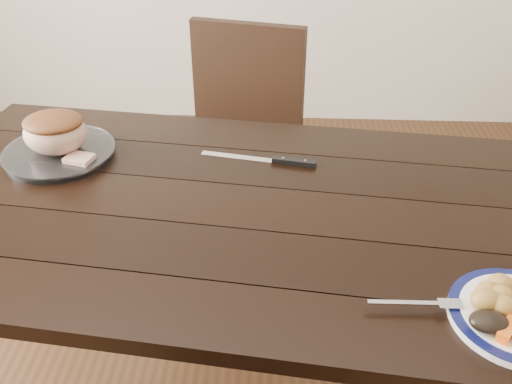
{
  "coord_description": "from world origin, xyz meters",
  "views": [
    {
      "loc": [
        0.13,
        -1.13,
        1.54
      ],
      "look_at": [
        0.08,
        -0.02,
        0.8
      ],
      "focal_mm": 40.0,
      "sensor_mm": 36.0,
      "label": 1
    }
  ],
  "objects_px": {
    "chair_far": "(240,140)",
    "carving_knife": "(280,161)",
    "fork": "(422,304)",
    "roast_joint": "(55,133)",
    "serving_platter": "(60,154)",
    "dining_table": "(225,234)"
  },
  "relations": [
    {
      "from": "dining_table",
      "to": "roast_joint",
      "type": "relative_size",
      "value": 10.01
    },
    {
      "from": "chair_far",
      "to": "roast_joint",
      "type": "bearing_deg",
      "value": 61.94
    },
    {
      "from": "fork",
      "to": "carving_knife",
      "type": "height_order",
      "value": "fork"
    },
    {
      "from": "chair_far",
      "to": "carving_knife",
      "type": "bearing_deg",
      "value": 118.32
    },
    {
      "from": "chair_far",
      "to": "roast_joint",
      "type": "distance_m",
      "value": 0.76
    },
    {
      "from": "serving_platter",
      "to": "carving_knife",
      "type": "distance_m",
      "value": 0.61
    },
    {
      "from": "chair_far",
      "to": "dining_table",
      "type": "bearing_deg",
      "value": 103.88
    },
    {
      "from": "dining_table",
      "to": "fork",
      "type": "relative_size",
      "value": 9.52
    },
    {
      "from": "serving_platter",
      "to": "roast_joint",
      "type": "relative_size",
      "value": 1.74
    },
    {
      "from": "chair_far",
      "to": "fork",
      "type": "height_order",
      "value": "chair_far"
    },
    {
      "from": "fork",
      "to": "carving_knife",
      "type": "xyz_separation_m",
      "value": [
        -0.28,
        0.54,
        -0.01
      ]
    },
    {
      "from": "fork",
      "to": "carving_knife",
      "type": "distance_m",
      "value": 0.61
    },
    {
      "from": "dining_table",
      "to": "serving_platter",
      "type": "xyz_separation_m",
      "value": [
        -0.47,
        0.21,
        0.1
      ]
    },
    {
      "from": "dining_table",
      "to": "carving_knife",
      "type": "distance_m",
      "value": 0.26
    },
    {
      "from": "serving_platter",
      "to": "chair_far",
      "type": "bearing_deg",
      "value": 49.3
    },
    {
      "from": "fork",
      "to": "roast_joint",
      "type": "height_order",
      "value": "roast_joint"
    },
    {
      "from": "roast_joint",
      "to": "carving_knife",
      "type": "bearing_deg",
      "value": -0.3
    },
    {
      "from": "serving_platter",
      "to": "fork",
      "type": "relative_size",
      "value": 1.66
    },
    {
      "from": "serving_platter",
      "to": "fork",
      "type": "bearing_deg",
      "value": -31.72
    },
    {
      "from": "chair_far",
      "to": "carving_knife",
      "type": "height_order",
      "value": "chair_far"
    },
    {
      "from": "fork",
      "to": "carving_knife",
      "type": "bearing_deg",
      "value": 116.16
    },
    {
      "from": "carving_knife",
      "to": "fork",
      "type": "bearing_deg",
      "value": -52.73
    }
  ]
}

